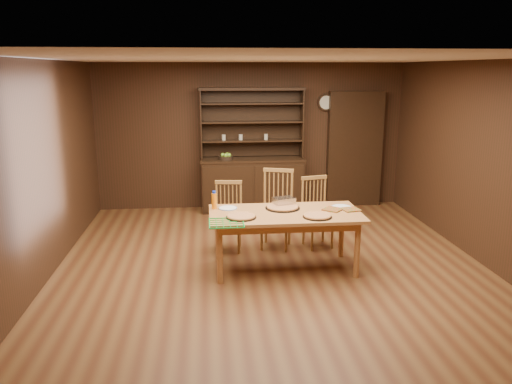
{
  "coord_description": "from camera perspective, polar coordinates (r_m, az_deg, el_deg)",
  "views": [
    {
      "loc": [
        -0.8,
        -5.95,
        2.48
      ],
      "look_at": [
        -0.17,
        0.4,
        0.91
      ],
      "focal_mm": 35.0,
      "sensor_mm": 36.0,
      "label": 1
    }
  ],
  "objects": [
    {
      "name": "doorway",
      "position": [
        9.36,
        11.19,
        4.81
      ],
      "size": [
        1.0,
        0.18,
        2.1
      ],
      "primitive_type": "cube",
      "color": "black",
      "rests_on": "floor"
    },
    {
      "name": "china_hutch",
      "position": [
        8.94,
        -0.42,
        1.69
      ],
      "size": [
        1.84,
        0.52,
        2.17
      ],
      "color": "black",
      "rests_on": "floor"
    },
    {
      "name": "pizza_center",
      "position": [
        6.38,
        3.05,
        -1.73
      ],
      "size": [
        0.44,
        0.44,
        0.04
      ],
      "color": "black",
      "rests_on": "dining_table"
    },
    {
      "name": "juice_bottle",
      "position": [
        6.36,
        -4.8,
        -0.97
      ],
      "size": [
        0.07,
        0.07,
        0.23
      ],
      "color": "orange",
      "rests_on": "dining_table"
    },
    {
      "name": "cooling_rack",
      "position": [
        5.77,
        -3.4,
        -3.51
      ],
      "size": [
        0.51,
        0.51,
        0.02
      ],
      "primitive_type": null,
      "rotation": [
        0.0,
        0.0,
        0.39
      ],
      "color": "#0B952D",
      "rests_on": "dining_table"
    },
    {
      "name": "pot_holder_b",
      "position": [
        6.38,
        8.77,
        -1.97
      ],
      "size": [
        0.3,
        0.3,
        0.02
      ],
      "primitive_type": "cube",
      "rotation": [
        0.0,
        0.0,
        -0.72
      ],
      "color": "red",
      "rests_on": "dining_table"
    },
    {
      "name": "chair_left",
      "position": [
        6.99,
        -3.17,
        -2.5
      ],
      "size": [
        0.44,
        0.42,
        0.97
      ],
      "rotation": [
        0.0,
        0.0,
        -0.11
      ],
      "color": "#A06D36",
      "rests_on": "floor"
    },
    {
      "name": "fruit_bowl",
      "position": [
        8.77,
        -3.47,
        4.02
      ],
      "size": [
        0.26,
        0.26,
        0.12
      ],
      "color": "black",
      "rests_on": "china_hutch"
    },
    {
      "name": "pizza_right",
      "position": [
        6.04,
        7.03,
        -2.72
      ],
      "size": [
        0.35,
        0.35,
        0.04
      ],
      "color": "black",
      "rests_on": "dining_table"
    },
    {
      "name": "wall_clock",
      "position": [
        9.18,
        8.0,
        10.11
      ],
      "size": [
        0.3,
        0.05,
        0.3
      ],
      "color": "black",
      "rests_on": "room_shell"
    },
    {
      "name": "room_shell",
      "position": [
        6.07,
        1.97,
        5.3
      ],
      "size": [
        6.0,
        6.0,
        6.0
      ],
      "color": "white",
      "rests_on": "floor"
    },
    {
      "name": "foil_dish",
      "position": [
        6.51,
        3.19,
        -1.09
      ],
      "size": [
        0.31,
        0.26,
        0.11
      ],
      "primitive_type": "cube",
      "rotation": [
        0.0,
        0.0,
        0.33
      ],
      "color": "silver",
      "rests_on": "dining_table"
    },
    {
      "name": "plate_left",
      "position": [
        6.37,
        -3.23,
        -1.85
      ],
      "size": [
        0.24,
        0.24,
        0.02
      ],
      "color": "white",
      "rests_on": "dining_table"
    },
    {
      "name": "dining_table",
      "position": [
        6.23,
        3.35,
        -3.06
      ],
      "size": [
        1.88,
        0.94,
        0.75
      ],
      "color": "#B2703E",
      "rests_on": "floor"
    },
    {
      "name": "pot_holder_a",
      "position": [
        6.41,
        10.77,
        -1.97
      ],
      "size": [
        0.24,
        0.24,
        0.02
      ],
      "primitive_type": "cube",
      "rotation": [
        0.0,
        0.0,
        0.2
      ],
      "color": "red",
      "rests_on": "dining_table"
    },
    {
      "name": "chair_right",
      "position": [
        7.18,
        6.89,
        -2.0
      ],
      "size": [
        0.49,
        0.47,
        1.0
      ],
      "rotation": [
        0.0,
        0.0,
        0.23
      ],
      "color": "#A06D36",
      "rests_on": "floor"
    },
    {
      "name": "floor",
      "position": [
        6.5,
        1.85,
        -8.6
      ],
      "size": [
        6.0,
        6.0,
        0.0
      ],
      "primitive_type": "plane",
      "color": "brown",
      "rests_on": "ground"
    },
    {
      "name": "plate_right",
      "position": [
        6.5,
        9.72,
        -1.7
      ],
      "size": [
        0.25,
        0.25,
        0.02
      ],
      "color": "white",
      "rests_on": "dining_table"
    },
    {
      "name": "chair_center",
      "position": [
        7.1,
        2.41,
        -1.59
      ],
      "size": [
        0.57,
        0.55,
        1.11
      ],
      "rotation": [
        0.0,
        0.0,
        -0.31
      ],
      "color": "#A06D36",
      "rests_on": "floor"
    },
    {
      "name": "pizza_left",
      "position": [
        5.98,
        -1.71,
        -2.8
      ],
      "size": [
        0.37,
        0.37,
        0.04
      ],
      "color": "black",
      "rests_on": "dining_table"
    }
  ]
}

